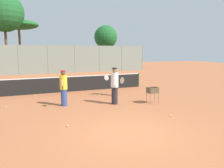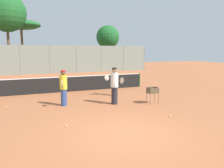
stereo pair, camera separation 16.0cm
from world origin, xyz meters
name	(u,v)px [view 1 (the left image)]	position (x,y,z in m)	size (l,w,h in m)	color
ground_plane	(128,133)	(0.00, 0.00, 0.00)	(80.00, 80.00, 0.00)	#B7663D
tennis_net	(72,84)	(0.00, 8.40, 0.56)	(10.64, 0.10, 1.07)	#26592D
back_fence	(48,60)	(0.00, 21.01, 1.71)	(26.43, 0.08, 3.43)	gray
tree_0	(19,25)	(-2.98, 26.33, 6.18)	(5.17, 5.17, 6.88)	brown
tree_1	(4,12)	(-4.56, 23.67, 7.31)	(4.65, 4.65, 9.66)	brown
tree_3	(106,37)	(9.81, 26.84, 4.91)	(3.68, 3.68, 6.77)	brown
player_white_outfit	(64,88)	(-1.27, 4.66, 0.95)	(0.42, 0.91, 1.83)	#334C8C
player_red_cap	(115,85)	(1.27, 3.97, 1.00)	(0.45, 0.94, 1.93)	#26262D
player_yellow_shirt	(114,82)	(2.12, 5.96, 0.85)	(0.89, 0.34, 1.63)	teal
ball_cart	(153,92)	(3.20, 3.33, 0.64)	(0.56, 0.41, 0.87)	brown
tennis_ball_0	(6,107)	(-4.01, 5.42, 0.03)	(0.07, 0.07, 0.07)	#D1E54C
tennis_ball_1	(35,95)	(-2.48, 7.87, 0.03)	(0.07, 0.07, 0.07)	#D1E54C
tennis_ball_2	(133,106)	(1.86, 3.07, 0.03)	(0.07, 0.07, 0.07)	#D1E54C
tennis_ball_3	(68,126)	(-1.75, 1.50, 0.03)	(0.07, 0.07, 0.07)	#D1E54C
tennis_ball_4	(99,95)	(1.29, 6.47, 0.03)	(0.07, 0.07, 0.07)	#D1E54C
tennis_ball_5	(170,116)	(2.60, 1.02, 0.03)	(0.07, 0.07, 0.07)	#D1E54C
parked_car	(71,65)	(3.86, 25.71, 0.66)	(4.20, 1.70, 1.60)	#232328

